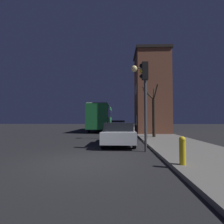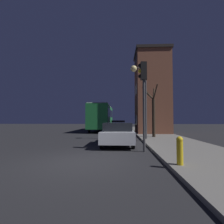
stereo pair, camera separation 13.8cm
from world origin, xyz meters
The scene contains 11 objects.
ground_plane centered at (0.00, 0.00, 0.00)m, with size 120.00×120.00×0.00m, color black.
sidewalk centered at (4.95, 0.00, 0.07)m, with size 3.84×60.00×0.13m.
brick_building centered at (5.00, 13.45, 4.76)m, with size 3.78×4.40×9.21m.
streetlamp centered at (2.93, 6.85, 4.29)m, with size 1.21×0.49×5.63m.
traffic_light centered at (2.61, 2.20, 3.20)m, with size 0.43×0.24×4.46m.
bare_tree centered at (4.23, 8.47, 2.21)m, with size 1.22×1.44×4.41m.
bus centered at (-1.24, 18.27, 2.13)m, with size 2.52×10.85×3.57m.
car_near_lane centered at (1.30, 4.59, 0.73)m, with size 1.89×4.76×1.39m.
car_mid_lane centered at (1.17, 14.42, 0.78)m, with size 1.72×3.91×1.50m.
car_far_lane centered at (0.99, 23.59, 0.73)m, with size 1.87×4.67×1.42m.
fire_hydrant centered at (3.39, -0.75, 0.61)m, with size 0.21×0.21×0.91m.
Camera 2 is at (1.51, -6.49, 1.57)m, focal length 28.00 mm.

